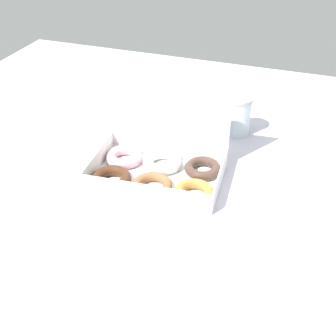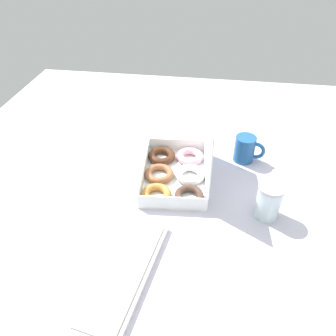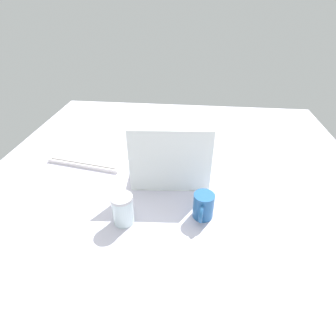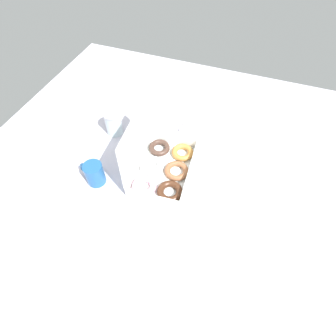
{
  "view_description": "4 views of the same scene",
  "coord_description": "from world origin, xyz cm",
  "px_view_note": "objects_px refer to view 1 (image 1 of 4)",
  "views": [
    {
      "loc": [
        39.06,
        -92.38,
        71.61
      ],
      "look_at": [
        5.12,
        2.79,
        3.91
      ],
      "focal_mm": 50.0,
      "sensor_mm": 36.0,
      "label": 1
    },
    {
      "loc": [
        93.77,
        13.53,
        76.85
      ],
      "look_at": [
        3.92,
        0.35,
        5.53
      ],
      "focal_mm": 35.0,
      "sensor_mm": 36.0,
      "label": 2
    },
    {
      "loc": [
        -7.17,
        101.89,
        71.8
      ],
      "look_at": [
        3.16,
        4.31,
        5.35
      ],
      "focal_mm": 28.0,
      "sensor_mm": 36.0,
      "label": 3
    },
    {
      "loc": [
        -62.55,
        -22.93,
        92.48
      ],
      "look_at": [
        0.7,
        0.16,
        4.92
      ],
      "focal_mm": 28.0,
      "sensor_mm": 36.0,
      "label": 4
    }
  ],
  "objects_px": {
    "donut_box": "(157,165)",
    "keyboard": "(322,231)",
    "coffee_mug": "(142,111)",
    "glass_jar": "(238,115)"
  },
  "relations": [
    {
      "from": "donut_box",
      "to": "keyboard",
      "type": "height_order",
      "value": "donut_box"
    },
    {
      "from": "donut_box",
      "to": "coffee_mug",
      "type": "height_order",
      "value": "donut_box"
    },
    {
      "from": "keyboard",
      "to": "coffee_mug",
      "type": "xyz_separation_m",
      "value": [
        -0.58,
        0.34,
        0.04
      ]
    },
    {
      "from": "keyboard",
      "to": "donut_box",
      "type": "bearing_deg",
      "value": 167.8
    },
    {
      "from": "donut_box",
      "to": "keyboard",
      "type": "xyz_separation_m",
      "value": [
        0.43,
        -0.09,
        -0.02
      ]
    },
    {
      "from": "coffee_mug",
      "to": "glass_jar",
      "type": "distance_m",
      "value": 0.3
    },
    {
      "from": "coffee_mug",
      "to": "keyboard",
      "type": "bearing_deg",
      "value": -30.26
    },
    {
      "from": "keyboard",
      "to": "coffee_mug",
      "type": "relative_size",
      "value": 3.37
    },
    {
      "from": "keyboard",
      "to": "glass_jar",
      "type": "distance_m",
      "value": 0.49
    },
    {
      "from": "donut_box",
      "to": "keyboard",
      "type": "relative_size",
      "value": 0.9
    }
  ]
}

